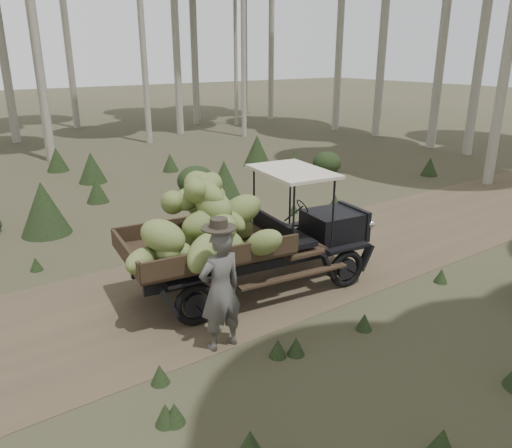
% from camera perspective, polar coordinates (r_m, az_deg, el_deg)
% --- Properties ---
extents(ground, '(120.00, 120.00, 0.00)m').
position_cam_1_polar(ground, '(10.34, 0.02, -5.77)').
color(ground, '#473D2B').
rests_on(ground, ground).
extents(dirt_track, '(70.00, 4.00, 0.01)m').
position_cam_1_polar(dirt_track, '(10.34, 0.02, -5.75)').
color(dirt_track, brown).
rests_on(dirt_track, ground).
extents(banana_truck, '(5.31, 2.60, 2.49)m').
position_cam_1_polar(banana_truck, '(8.89, -3.26, -0.26)').
color(banana_truck, black).
rests_on(banana_truck, ground).
extents(farmer, '(0.71, 0.52, 2.11)m').
position_cam_1_polar(farmer, '(7.53, -4.09, -7.39)').
color(farmer, '#4F4C48').
rests_on(farmer, ground).
extents(undergrowth, '(21.39, 23.65, 1.39)m').
position_cam_1_polar(undergrowth, '(8.94, -10.08, -6.55)').
color(undergrowth, '#233319').
rests_on(undergrowth, ground).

